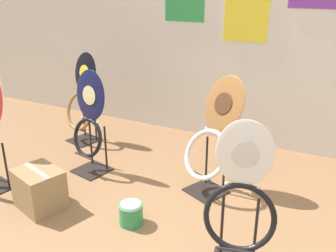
{
  "coord_description": "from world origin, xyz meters",
  "views": [
    {
      "loc": [
        0.57,
        -1.28,
        1.59
      ],
      "look_at": [
        -0.65,
        1.09,
        0.55
      ],
      "focal_mm": 40.0,
      "sensor_mm": 36.0,
      "label": 1
    }
  ],
  "objects_px": {
    "toilet_seat_display_white_plain": "(241,205)",
    "storage_box": "(39,189)",
    "toilet_seat_display_woodgrain": "(213,137)",
    "toilet_seat_display_jazz_black": "(82,101)",
    "toilet_seat_display_navy_moon": "(89,125)",
    "paint_can": "(131,213)"
  },
  "relations": [
    {
      "from": "toilet_seat_display_white_plain",
      "to": "toilet_seat_display_navy_moon",
      "type": "distance_m",
      "value": 1.63
    },
    {
      "from": "toilet_seat_display_woodgrain",
      "to": "toilet_seat_display_navy_moon",
      "type": "height_order",
      "value": "toilet_seat_display_woodgrain"
    },
    {
      "from": "toilet_seat_display_woodgrain",
      "to": "toilet_seat_display_jazz_black",
      "type": "bearing_deg",
      "value": 167.88
    },
    {
      "from": "toilet_seat_display_jazz_black",
      "to": "toilet_seat_display_white_plain",
      "type": "bearing_deg",
      "value": -28.67
    },
    {
      "from": "toilet_seat_display_white_plain",
      "to": "storage_box",
      "type": "height_order",
      "value": "toilet_seat_display_white_plain"
    },
    {
      "from": "toilet_seat_display_woodgrain",
      "to": "toilet_seat_display_jazz_black",
      "type": "relative_size",
      "value": 1.0
    },
    {
      "from": "toilet_seat_display_navy_moon",
      "to": "storage_box",
      "type": "xyz_separation_m",
      "value": [
        0.02,
        -0.64,
        -0.29
      ]
    },
    {
      "from": "toilet_seat_display_jazz_black",
      "to": "storage_box",
      "type": "distance_m",
      "value": 1.29
    },
    {
      "from": "toilet_seat_display_white_plain",
      "to": "toilet_seat_display_woodgrain",
      "type": "bearing_deg",
      "value": 120.65
    },
    {
      "from": "toilet_seat_display_woodgrain",
      "to": "toilet_seat_display_jazz_black",
      "type": "distance_m",
      "value": 1.6
    },
    {
      "from": "paint_can",
      "to": "toilet_seat_display_woodgrain",
      "type": "bearing_deg",
      "value": 64.31
    },
    {
      "from": "toilet_seat_display_jazz_black",
      "to": "toilet_seat_display_woodgrain",
      "type": "bearing_deg",
      "value": -12.12
    },
    {
      "from": "toilet_seat_display_woodgrain",
      "to": "paint_can",
      "type": "xyz_separation_m",
      "value": [
        -0.33,
        -0.68,
        -0.38
      ]
    },
    {
      "from": "toilet_seat_display_woodgrain",
      "to": "toilet_seat_display_white_plain",
      "type": "xyz_separation_m",
      "value": [
        0.45,
        -0.77,
        -0.03
      ]
    },
    {
      "from": "toilet_seat_display_woodgrain",
      "to": "storage_box",
      "type": "xyz_separation_m",
      "value": [
        -1.04,
        -0.82,
        -0.31
      ]
    },
    {
      "from": "toilet_seat_display_woodgrain",
      "to": "storage_box",
      "type": "distance_m",
      "value": 1.36
    },
    {
      "from": "toilet_seat_display_woodgrain",
      "to": "toilet_seat_display_white_plain",
      "type": "relative_size",
      "value": 1.0
    },
    {
      "from": "toilet_seat_display_white_plain",
      "to": "storage_box",
      "type": "bearing_deg",
      "value": -178.03
    },
    {
      "from": "toilet_seat_display_jazz_black",
      "to": "paint_can",
      "type": "relative_size",
      "value": 5.42
    },
    {
      "from": "toilet_seat_display_jazz_black",
      "to": "storage_box",
      "type": "relative_size",
      "value": 2.28
    },
    {
      "from": "toilet_seat_display_white_plain",
      "to": "toilet_seat_display_navy_moon",
      "type": "relative_size",
      "value": 1.02
    },
    {
      "from": "paint_can",
      "to": "storage_box",
      "type": "xyz_separation_m",
      "value": [
        -0.71,
        -0.13,
        0.07
      ]
    }
  ]
}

